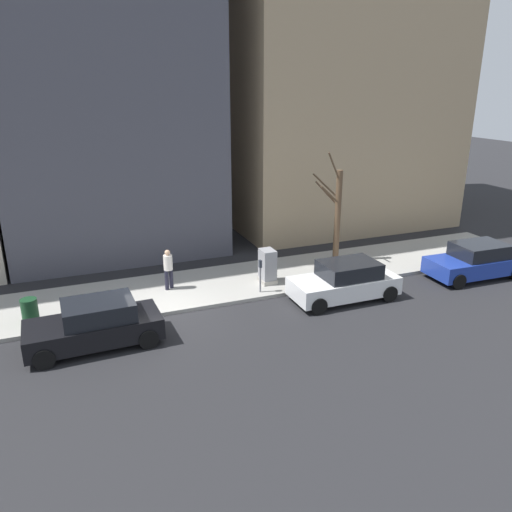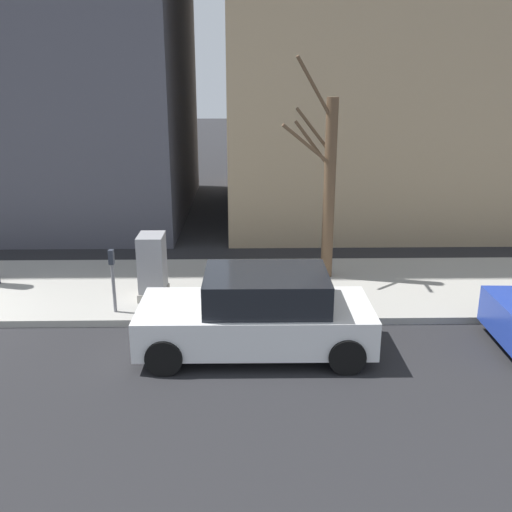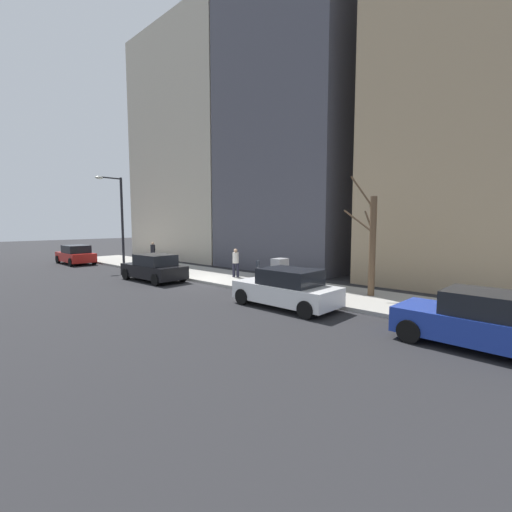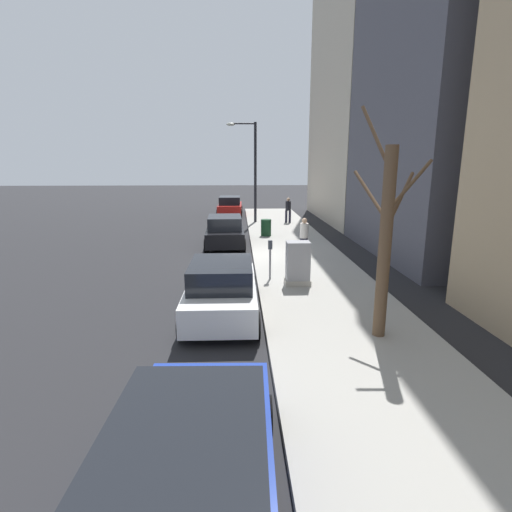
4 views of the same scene
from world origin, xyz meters
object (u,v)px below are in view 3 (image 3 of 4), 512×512
object	(u,v)px
utility_box	(280,273)
trash_bin	(168,264)
streetlamp	(119,213)
office_block_center	(305,119)
pedestrian_near_meter	(236,261)
pedestrian_midblock	(153,251)
parked_car_red	(76,255)
office_tower_right	(218,153)
parked_car_black	(154,268)
parked_car_white	(287,289)
parking_meter	(258,271)
bare_tree	(372,243)
parked_car_blue	(486,322)

from	to	relation	value
utility_box	trash_bin	distance (m)	9.11
streetlamp	office_block_center	distance (m)	15.62
streetlamp	pedestrian_near_meter	size ratio (longest dim) A/B	3.92
pedestrian_near_meter	pedestrian_midblock	xyz separation A→B (m)	(0.58, 10.07, 0.00)
parked_car_red	office_tower_right	world-z (taller)	office_tower_right
parked_car_black	pedestrian_midblock	xyz separation A→B (m)	(4.01, 6.93, 0.35)
pedestrian_near_meter	parked_car_white	bearing A→B (deg)	-57.04
parking_meter	pedestrian_midblock	xyz separation A→B (m)	(2.27, 13.36, 0.11)
parking_meter	bare_tree	distance (m)	5.35
streetlamp	pedestrian_near_meter	bearing A→B (deg)	-80.00
streetlamp	office_block_center	size ratio (longest dim) A/B	0.29
bare_tree	trash_bin	world-z (taller)	bare_tree
parked_car_red	bare_tree	size ratio (longest dim) A/B	0.82
parked_car_blue	parking_meter	bearing A→B (deg)	82.32
parked_car_red	trash_bin	xyz separation A→B (m)	(2.16, -9.99, -0.14)
parked_car_blue	bare_tree	xyz separation A→B (m)	(3.78, 4.82, 1.70)
parked_car_white	pedestrian_near_meter	xyz separation A→B (m)	(3.24, 6.24, 0.35)
pedestrian_midblock	office_tower_right	size ratio (longest dim) A/B	0.08
parked_car_blue	pedestrian_near_meter	bearing A→B (deg)	77.44
pedestrian_midblock	office_block_center	size ratio (longest dim) A/B	0.07
parked_car_black	office_block_center	world-z (taller)	office_block_center
parked_car_black	parking_meter	world-z (taller)	parked_car_black
parked_car_blue	pedestrian_near_meter	distance (m)	13.20
parked_car_black	utility_box	xyz separation A→B (m)	(2.59, -7.11, 0.11)
parked_car_red	streetlamp	size ratio (longest dim) A/B	0.65
bare_tree	parked_car_white	bearing A→B (deg)	155.12
parked_car_blue	utility_box	world-z (taller)	utility_box
pedestrian_near_meter	office_block_center	size ratio (longest dim) A/B	0.07
parked_car_blue	utility_box	xyz separation A→B (m)	(2.47, 8.81, 0.11)
parking_meter	utility_box	distance (m)	1.09
pedestrian_near_meter	parked_car_red	bearing A→B (deg)	163.07
parked_car_red	pedestrian_midblock	bearing A→B (deg)	-50.56
parked_car_black	parking_meter	size ratio (longest dim) A/B	3.14
utility_box	parked_car_black	bearing A→B (deg)	110.01
parked_car_blue	parked_car_white	bearing A→B (deg)	91.30
parked_car_white	bare_tree	world-z (taller)	bare_tree
parked_car_red	office_tower_right	size ratio (longest dim) A/B	0.20
streetlamp	bare_tree	xyz separation A→B (m)	(2.33, -18.53, -1.58)
bare_tree	pedestrian_near_meter	xyz separation A→B (m)	(-0.47, 7.95, -1.35)
trash_bin	office_tower_right	bearing A→B (deg)	34.03
streetlamp	office_tower_right	xyz separation A→B (m)	(11.53, 1.93, 6.34)
parked_car_blue	parked_car_white	world-z (taller)	same
parked_car_red	office_tower_right	bearing A→B (deg)	-10.14
parking_meter	utility_box	size ratio (longest dim) A/B	0.94
parked_car_red	parking_meter	distance (m)	18.49
pedestrian_near_meter	office_tower_right	distance (m)	18.32
utility_box	streetlamp	world-z (taller)	streetlamp
parked_car_white	parking_meter	bearing A→B (deg)	62.83
trash_bin	office_block_center	world-z (taller)	office_block_center
pedestrian_near_meter	pedestrian_midblock	bearing A→B (deg)	147.11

